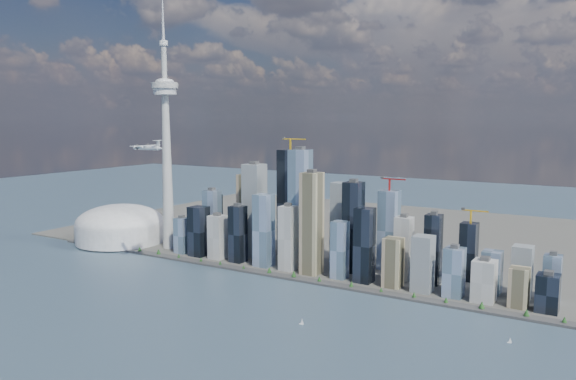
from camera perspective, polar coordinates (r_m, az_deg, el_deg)
The scene contains 10 objects.
ground at distance 854.59m, azimuth -11.33°, elevation -12.43°, with size 4000.00×4000.00×0.00m, color #2F4352.
seawall at distance 1042.77m, azimuth -1.97°, elevation -8.52°, with size 1100.00×22.00×4.00m, color #383838.
land at distance 1430.87m, azimuth 7.90°, elevation -4.23°, with size 1400.00×900.00×3.00m, color #4C4C47.
shoreline_trees at distance 1040.94m, azimuth -1.97°, elevation -8.16°, with size 960.53×7.20×8.80m.
skyscraper_cluster at distance 1069.02m, azimuth 3.24°, elevation -4.06°, with size 736.00×142.00×245.18m.
needle_tower at distance 1237.28m, azimuth -12.26°, elevation 4.81°, with size 56.00×56.00×550.50m.
dome_stadium at distance 1352.09m, azimuth -16.67°, elevation -3.52°, with size 200.00×200.00×86.00m.
airplane at distance 1014.20m, azimuth -14.14°, elevation 4.23°, with size 72.18×63.71×17.65m.
sailboat_west at distance 805.56m, azimuth 1.41°, elevation -13.29°, with size 7.10×2.31×9.84m.
sailboat_east at distance 797.56m, azimuth 21.61°, elevation -14.08°, with size 5.91×2.19×8.16m.
Camera 1 is at (546.01, -591.38, 287.16)m, focal length 35.00 mm.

